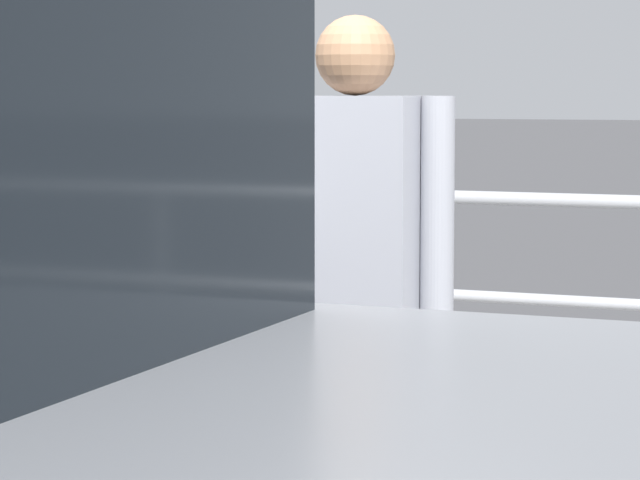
% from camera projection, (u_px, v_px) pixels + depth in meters
% --- Properties ---
extents(parking_meter, '(0.16, 0.17, 1.52)m').
position_uv_depth(parking_meter, '(164.00, 214.00, 4.29)').
color(parking_meter, slate).
rests_on(parking_meter, sidewalk_curb).
extents(pedestrian_at_meter, '(0.65, 0.45, 1.63)m').
position_uv_depth(pedestrian_at_meter, '(353.00, 274.00, 4.05)').
color(pedestrian_at_meter, '#1E233F').
rests_on(pedestrian_at_meter, sidewalk_curb).
extents(background_railing, '(24.06, 0.06, 0.99)m').
position_uv_depth(background_railing, '(391.00, 253.00, 6.59)').
color(background_railing, gray).
rests_on(background_railing, sidewalk_curb).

